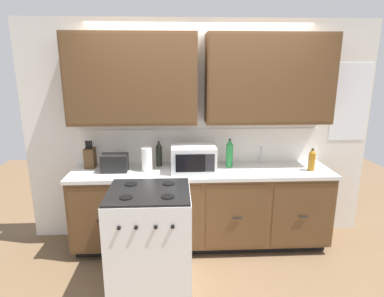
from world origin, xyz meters
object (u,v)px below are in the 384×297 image
Objects in this scene: knife_block at (90,157)px; bottle_green at (229,153)px; microwave at (193,158)px; bottle_dark at (159,154)px; bottle_amber at (312,160)px; paper_towel_roll at (147,159)px; toaster at (115,163)px; stove_range at (150,237)px.

knife_block is 1.57m from bottle_green.
bottle_dark is (-0.38, 0.19, 0.00)m from microwave.
bottle_amber is (0.88, -0.17, -0.04)m from bottle_green.
knife_block reaches higher than paper_towel_roll.
bottle_green is at bearing 4.28° from toaster.
knife_block is 1.26× the size of bottle_amber.
microwave is 0.51m from paper_towel_roll.
knife_block is at bearing -178.74° from bottle_dark.
bottle_amber is (1.80, -0.08, -0.01)m from paper_towel_roll.
stove_range is 3.29× the size of bottle_dark.
paper_towel_roll is at bearing -174.22° from bottle_green.
stove_range is 1.91m from bottle_amber.
microwave reaches higher than bottle_amber.
stove_range is 0.95m from microwave.
knife_block is at bearing 132.65° from stove_range.
bottle_amber is (2.45, -0.23, 0.01)m from knife_block.
knife_block is 2.46m from bottle_amber.
bottle_green reaches higher than bottle_dark.
toaster is 1.14× the size of bottle_amber.
stove_range is 1.98× the size of microwave.
stove_range is 0.93m from toaster.
microwave is at bearing -26.75° from bottle_dark.
bottle_green is (1.27, 0.09, 0.06)m from toaster.
bottle_amber is at bearing -5.47° from knife_block.
bottle_green is 0.90m from bottle_amber.
toaster is at bearing -175.72° from bottle_green.
bottle_green is at bearing 15.33° from microwave.
knife_block is at bearing 174.53° from bottle_amber.
paper_towel_roll is at bearing 96.03° from stove_range.
toaster is (-0.41, 0.62, 0.55)m from stove_range.
stove_range is 0.86m from paper_towel_roll.
knife_block reaches higher than microwave.
bottle_green is 1.32× the size of bottle_amber.
stove_range is 3.39× the size of toaster.
stove_range is 3.86× the size of bottle_amber.
bottle_green is (0.41, 0.11, 0.02)m from microwave.
toaster reaches higher than stove_range.
microwave is 1.71× the size of toaster.
paper_towel_roll is at bearing 177.72° from microwave.
paper_towel_roll is (0.65, -0.16, 0.01)m from knife_block.
bottle_dark is at bearing 54.23° from paper_towel_roll.
stove_range is at bearing -140.16° from bottle_green.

